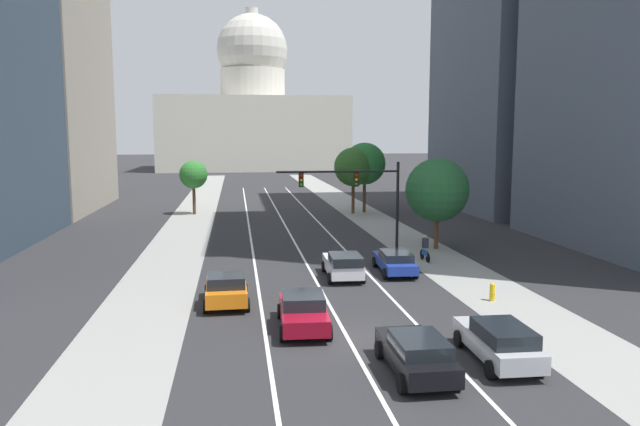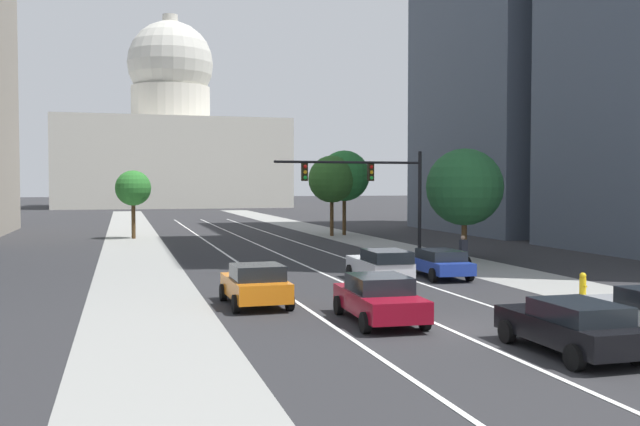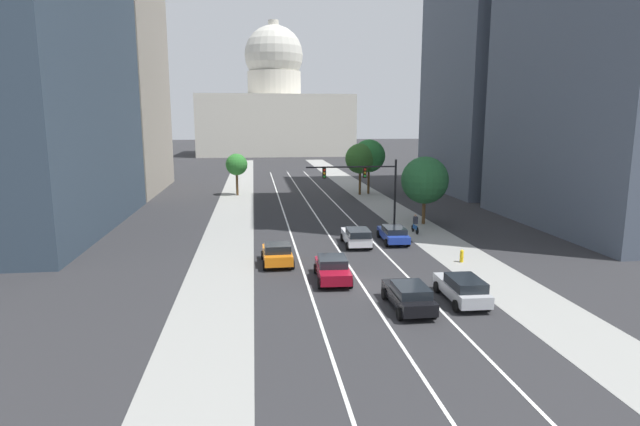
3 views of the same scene
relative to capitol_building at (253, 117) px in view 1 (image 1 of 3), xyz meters
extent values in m
plane|color=#2B2B2D|center=(0.00, -83.62, -12.51)|extent=(400.00, 400.00, 0.00)
cube|color=gray|center=(-8.68, -88.62, -12.51)|extent=(4.34, 130.00, 0.01)
cube|color=gray|center=(8.68, -88.62, -12.51)|extent=(4.34, 130.00, 0.01)
cube|color=white|center=(-3.25, -98.62, -12.50)|extent=(0.16, 90.00, 0.01)
cube|color=white|center=(0.00, -98.62, -12.50)|extent=(0.16, 90.00, 0.01)
cube|color=white|center=(3.25, -98.62, -12.50)|extent=(0.16, 90.00, 0.01)
cube|color=beige|center=(0.00, 0.00, -4.14)|extent=(43.00, 28.25, 16.76)
cylinder|color=beige|center=(0.00, 0.00, 7.63)|extent=(15.27, 15.27, 6.77)
sphere|color=beige|center=(0.00, 0.00, 15.58)|extent=(16.60, 16.60, 16.60)
cylinder|color=beige|center=(0.00, 0.00, 23.05)|extent=(2.99, 2.99, 4.15)
cube|color=maroon|center=(-1.63, -122.24, -11.87)|extent=(2.06, 4.64, 0.65)
cube|color=black|center=(-1.63, -122.22, -11.28)|extent=(1.81, 2.20, 0.52)
cylinder|color=black|center=(-2.49, -120.65, -12.19)|extent=(0.25, 0.65, 0.64)
cylinder|color=black|center=(-0.63, -120.73, -12.19)|extent=(0.25, 0.65, 0.64)
cylinder|color=black|center=(-2.63, -123.75, -12.19)|extent=(0.25, 0.65, 0.64)
cylinder|color=black|center=(-0.76, -123.83, -12.19)|extent=(0.25, 0.65, 0.64)
cube|color=#B2B5BA|center=(4.88, -126.82, -11.87)|extent=(1.84, 4.62, 0.65)
cube|color=black|center=(4.87, -127.37, -11.29)|extent=(1.65, 2.54, 0.51)
cylinder|color=black|center=(4.06, -125.24, -12.19)|extent=(0.24, 0.65, 0.64)
cylinder|color=black|center=(5.78, -125.28, -12.19)|extent=(0.24, 0.65, 0.64)
cylinder|color=black|center=(3.98, -128.36, -12.19)|extent=(0.24, 0.65, 0.64)
cylinder|color=black|center=(5.71, -128.40, -12.19)|extent=(0.24, 0.65, 0.64)
cube|color=orange|center=(-4.88, -118.10, -11.85)|extent=(1.98, 4.04, 0.68)
cube|color=black|center=(-4.87, -118.53, -11.24)|extent=(1.78, 1.84, 0.54)
cylinder|color=black|center=(-5.86, -116.76, -12.19)|extent=(0.23, 0.64, 0.64)
cylinder|color=black|center=(-3.96, -116.72, -12.19)|extent=(0.23, 0.64, 0.64)
cylinder|color=black|center=(-5.80, -119.48, -12.19)|extent=(0.23, 0.64, 0.64)
cylinder|color=black|center=(-3.91, -119.44, -12.19)|extent=(0.23, 0.64, 0.64)
cube|color=black|center=(1.63, -127.54, -11.88)|extent=(1.79, 4.49, 0.64)
cube|color=black|center=(1.63, -127.97, -11.33)|extent=(1.64, 2.30, 0.46)
cylinder|color=black|center=(0.73, -126.02, -12.19)|extent=(0.22, 0.64, 0.64)
cylinder|color=black|center=(2.52, -126.01, -12.19)|extent=(0.22, 0.64, 0.64)
cylinder|color=black|center=(0.73, -129.07, -12.19)|extent=(0.22, 0.64, 0.64)
cylinder|color=black|center=(2.52, -129.07, -12.19)|extent=(0.22, 0.64, 0.64)
cube|color=#1E389E|center=(4.88, -112.64, -11.92)|extent=(1.97, 4.84, 0.55)
cube|color=black|center=(4.87, -113.00, -11.41)|extent=(1.73, 2.57, 0.46)
cylinder|color=black|center=(4.08, -110.98, -12.19)|extent=(0.25, 0.65, 0.64)
cylinder|color=black|center=(5.83, -111.06, -12.19)|extent=(0.25, 0.65, 0.64)
cylinder|color=black|center=(3.93, -114.22, -12.19)|extent=(0.25, 0.65, 0.64)
cylinder|color=black|center=(5.69, -114.30, -12.19)|extent=(0.25, 0.65, 0.64)
cube|color=silver|center=(1.63, -113.42, -11.85)|extent=(1.96, 4.48, 0.70)
cube|color=black|center=(1.59, -114.49, -11.24)|extent=(1.75, 2.44, 0.51)
cylinder|color=black|center=(0.76, -111.89, -12.19)|extent=(0.24, 0.65, 0.64)
cylinder|color=black|center=(2.58, -111.94, -12.19)|extent=(0.24, 0.65, 0.64)
cylinder|color=black|center=(0.67, -114.90, -12.19)|extent=(0.24, 0.65, 0.64)
cylinder|color=black|center=(2.49, -114.95, -12.19)|extent=(0.24, 0.65, 0.64)
cylinder|color=black|center=(6.81, -106.07, -9.38)|extent=(0.20, 0.20, 6.26)
cylinder|color=black|center=(2.59, -106.07, -6.90)|extent=(8.45, 0.14, 0.14)
cube|color=black|center=(3.85, -106.07, -7.45)|extent=(0.32, 0.28, 0.96)
sphere|color=red|center=(3.85, -106.22, -7.15)|extent=(0.20, 0.20, 0.20)
sphere|color=orange|center=(3.85, -106.22, -7.45)|extent=(0.20, 0.20, 0.20)
sphere|color=green|center=(3.85, -106.22, -7.75)|extent=(0.20, 0.20, 0.20)
cube|color=black|center=(0.05, -106.07, -7.45)|extent=(0.32, 0.28, 0.96)
sphere|color=red|center=(0.05, -106.22, -7.15)|extent=(0.20, 0.20, 0.20)
sphere|color=orange|center=(0.05, -106.22, -7.45)|extent=(0.20, 0.20, 0.20)
sphere|color=green|center=(0.05, -106.22, -7.75)|extent=(0.20, 0.20, 0.20)
cylinder|color=yellow|center=(8.04, -119.28, -12.16)|extent=(0.26, 0.26, 0.70)
sphere|color=yellow|center=(8.04, -119.28, -11.73)|extent=(0.26, 0.26, 0.26)
cylinder|color=yellow|center=(8.04, -119.44, -12.13)|extent=(0.10, 0.12, 0.10)
cylinder|color=black|center=(7.71, -110.24, -12.18)|extent=(0.08, 0.66, 0.66)
cylinder|color=black|center=(7.66, -109.20, -12.18)|extent=(0.08, 0.66, 0.66)
cube|color=#1959B2|center=(7.69, -109.72, -11.96)|extent=(0.11, 1.00, 0.36)
cube|color=#262833|center=(7.69, -109.77, -11.33)|extent=(0.37, 0.30, 0.64)
sphere|color=tan|center=(7.69, -109.70, -10.90)|extent=(0.22, 0.22, 0.22)
cylinder|color=#51381E|center=(9.78, -105.75, -11.18)|extent=(0.32, 0.32, 2.67)
sphere|color=#245D30|center=(9.78, -105.75, -8.27)|extent=(4.50, 4.50, 4.50)
cylinder|color=#51381E|center=(7.68, -85.61, -10.79)|extent=(0.32, 0.32, 3.44)
sphere|color=#2F6226|center=(7.68, -85.61, -7.67)|extent=(4.00, 4.00, 4.00)
cylinder|color=#51381E|center=(-8.62, -84.11, -10.96)|extent=(0.32, 0.32, 3.10)
sphere|color=#2F7A2E|center=(-8.62, -84.11, -8.41)|extent=(2.86, 2.86, 2.86)
cylinder|color=#51381E|center=(9.03, -84.85, -10.71)|extent=(0.32, 0.32, 3.60)
sphere|color=#287332|center=(9.03, -84.85, -7.38)|extent=(4.38, 4.38, 4.38)
camera|label=1|loc=(-4.33, -146.59, -4.44)|focal=33.79mm
camera|label=2|loc=(-9.50, -143.42, -8.12)|focal=39.91mm
camera|label=3|loc=(-6.33, -152.79, -2.63)|focal=28.88mm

